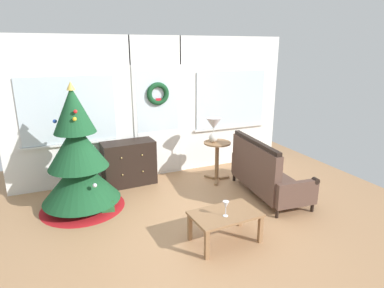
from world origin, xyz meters
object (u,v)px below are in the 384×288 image
Objects in this scene: christmas_tree at (79,163)px; dresser_cabinet at (129,163)px; settee_sofa at (264,174)px; gift_box at (107,206)px; table_lamp at (214,126)px; coffee_table at (225,217)px; side_table at (217,154)px; wine_glass at (226,205)px.

dresser_cabinet is at bearing 35.41° from christmas_tree.
dresser_cabinet is 0.57× the size of settee_sofa.
christmas_tree is 0.75m from gift_box.
settee_sofa is 3.65× the size of table_lamp.
coffee_table is at bearing -72.81° from dresser_cabinet.
dresser_cabinet reaches higher than coffee_table.
dresser_cabinet is 1.27× the size of side_table.
wine_glass is (1.52, -1.71, -0.18)m from christmas_tree.
gift_box is (-0.54, -0.90, -0.30)m from dresser_cabinet.
wine_glass is (-0.03, -0.07, 0.20)m from coffee_table.
coffee_table is at bearing -112.09° from table_lamp.
side_table reaches higher than gift_box.
christmas_tree reaches higher than dresser_cabinet.
settee_sofa is 8.62× the size of gift_box.
side_table is at bearing 12.08° from gift_box.
christmas_tree is 2.33m from table_lamp.
dresser_cabinet is at bearing 107.19° from coffee_table.
side_table is 0.83× the size of coffee_table.
gift_box is (-2.04, -0.44, -0.42)m from side_table.
side_table is at bearing 65.85° from coffee_table.
side_table is 3.72× the size of wine_glass.
christmas_tree is 2.89m from settee_sofa.
coffee_table is 4.67× the size of gift_box.
christmas_tree is at bearing 133.51° from coffee_table.
dresser_cabinet is 2.34m from settee_sofa.
wine_glass is at bearing -114.26° from side_table.
dresser_cabinet is at bearing 163.77° from table_lamp.
dresser_cabinet is 4.73× the size of wine_glass.
table_lamp is at bearing 4.78° from christmas_tree.
wine_glass is 1.05× the size of gift_box.
table_lamp reaches higher than side_table.
table_lamp is at bearing 67.72° from wine_glass.
christmas_tree is at bearing 138.57° from gift_box.
settee_sofa is 1.84× the size of coffee_table.
table_lamp is at bearing 117.43° from settee_sofa.
table_lamp is at bearing 146.31° from side_table.
settee_sofa is 0.98m from side_table.
wine_glass is (-1.25, -0.99, 0.15)m from settee_sofa.
table_lamp reaches higher than coffee_table.
christmas_tree is 1.10m from dresser_cabinet.
dresser_cabinet is 1.62m from table_lamp.
table_lamp is (-0.48, 0.92, 0.63)m from settee_sofa.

